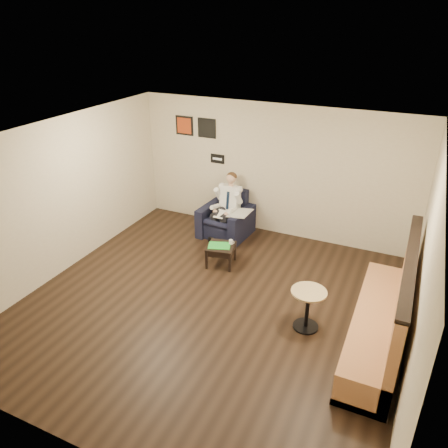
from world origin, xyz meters
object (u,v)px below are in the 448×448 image
at_px(seated_man, 223,209).
at_px(side_table, 221,255).
at_px(armchair, 226,215).
at_px(banquette, 382,300).
at_px(cafe_table, 307,309).
at_px(smartphone, 225,242).
at_px(green_folder, 219,246).
at_px(coffee_mug, 231,242).

relative_size(seated_man, side_table, 2.58).
relative_size(armchair, seated_man, 0.75).
xyz_separation_m(banquette, cafe_table, (-1.01, -0.11, -0.40)).
height_order(armchair, cafe_table, armchair).
height_order(side_table, smartphone, smartphone).
relative_size(armchair, cafe_table, 1.46).
xyz_separation_m(seated_man, side_table, (0.45, -1.06, -0.44)).
relative_size(banquette, cafe_table, 4.31).
bearing_deg(green_folder, banquette, -18.49).
distance_m(side_table, green_folder, 0.21).
relative_size(side_table, green_folder, 1.22).
height_order(armchair, smartphone, armchair).
height_order(side_table, coffee_mug, coffee_mug).
bearing_deg(side_table, armchair, 110.52).
height_order(coffee_mug, banquette, banquette).
xyz_separation_m(side_table, banquette, (2.99, -1.03, 0.53)).
relative_size(seated_man, cafe_table, 1.94).
xyz_separation_m(seated_man, cafe_table, (2.44, -2.20, -0.31)).
xyz_separation_m(side_table, cafe_table, (1.98, -1.14, 0.13)).
bearing_deg(seated_man, cafe_table, -37.49).
distance_m(green_folder, smartphone, 0.18).
bearing_deg(armchair, green_folder, -66.23).
bearing_deg(banquette, smartphone, 158.30).
bearing_deg(armchair, coffee_mug, -56.22).
distance_m(smartphone, cafe_table, 2.35).
xyz_separation_m(smartphone, banquette, (2.97, -1.18, 0.32)).
xyz_separation_m(armchair, banquette, (3.43, -2.21, 0.26)).
bearing_deg(cafe_table, banquette, 6.16).
height_order(armchair, coffee_mug, armchair).
bearing_deg(cafe_table, seated_man, 137.92).
xyz_separation_m(seated_man, green_folder, (0.43, -1.08, -0.23)).
bearing_deg(armchair, side_table, -64.89).
bearing_deg(green_folder, coffee_mug, 44.61).
bearing_deg(banquette, armchair, 147.19).
bearing_deg(banquette, cafe_table, -173.84).
height_order(seated_man, banquette, banquette).
height_order(seated_man, coffee_mug, seated_man).
bearing_deg(side_table, smartphone, 83.57).
xyz_separation_m(seated_man, coffee_mug, (0.59, -0.92, -0.19)).
bearing_deg(coffee_mug, armchair, 119.19).
height_order(side_table, cafe_table, cafe_table).
relative_size(coffee_mug, banquette, 0.03).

